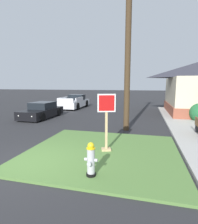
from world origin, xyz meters
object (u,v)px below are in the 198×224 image
object	(u,v)px
utility_pole	(128,38)
parked_sedan_black	(42,111)
fire_hydrant	(91,160)
pickup_truck_white	(75,102)
manhole_cover	(73,145)
stop_sign	(106,124)

from	to	relation	value
utility_pole	parked_sedan_black	bearing A→B (deg)	161.16
fire_hydrant	pickup_truck_white	world-z (taller)	pickup_truck_white
manhole_cover	utility_pole	distance (m)	6.46
stop_sign	fire_hydrant	bearing A→B (deg)	-90.04
stop_sign	parked_sedan_black	size ratio (longest dim) A/B	0.54
fire_hydrant	pickup_truck_white	distance (m)	16.18
manhole_cover	parked_sedan_black	xyz separation A→B (m)	(-5.07, 5.72, 0.53)
fire_hydrant	parked_sedan_black	distance (m)	10.59
manhole_cover	stop_sign	bearing A→B (deg)	-16.03
stop_sign	manhole_cover	size ratio (longest dim) A/B	3.20
stop_sign	manhole_cover	distance (m)	2.00
parked_sedan_black	utility_pole	size ratio (longest dim) A/B	0.41
parked_sedan_black	manhole_cover	bearing A→B (deg)	-48.49
fire_hydrant	manhole_cover	distance (m)	3.02
parked_sedan_black	utility_pole	world-z (taller)	utility_pole
manhole_cover	parked_sedan_black	world-z (taller)	parked_sedan_black
fire_hydrant	pickup_truck_white	size ratio (longest dim) A/B	0.19
fire_hydrant	utility_pole	size ratio (longest dim) A/B	0.10
manhole_cover	pickup_truck_white	distance (m)	13.26
parked_sedan_black	fire_hydrant	bearing A→B (deg)	-51.17
fire_hydrant	pickup_truck_white	xyz separation A→B (m)	(-6.44, 14.84, 0.07)
stop_sign	utility_pole	bearing A→B (deg)	84.06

